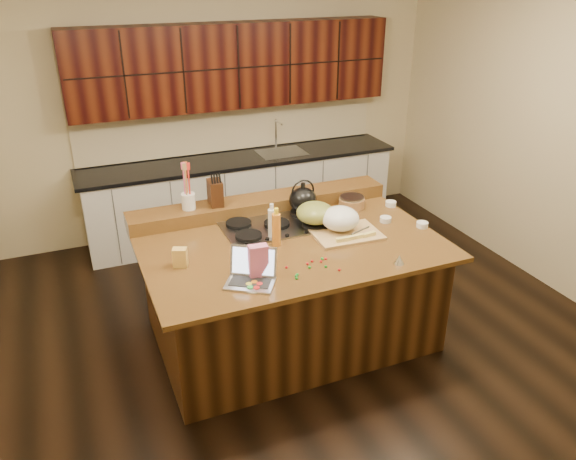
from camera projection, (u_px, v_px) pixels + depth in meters
name	position (u px, v px, depth m)	size (l,w,h in m)	color
room	(290.00, 192.00, 4.38)	(5.52, 5.02, 2.72)	black
island	(290.00, 289.00, 4.76)	(2.40, 1.60, 0.92)	black
back_ledge	(261.00, 204.00, 5.12)	(2.40, 0.30, 0.12)	black
cooktop	(277.00, 225.00, 4.81)	(0.92, 0.52, 0.05)	gray
back_counter	(240.00, 153.00, 6.49)	(3.70, 0.66, 2.40)	silver
kettle	(303.00, 200.00, 4.96)	(0.25, 0.25, 0.22)	black
green_bowl	(315.00, 213.00, 4.75)	(0.32, 0.32, 0.18)	olive
laptop	(252.00, 273.00, 3.97)	(0.43, 0.40, 0.23)	#B7B7BC
oil_bottle	(276.00, 230.00, 4.45)	(0.07, 0.07, 0.27)	orange
vinegar_bottle	(272.00, 224.00, 4.57)	(0.06, 0.06, 0.25)	silver
wooden_tray	(342.00, 222.00, 4.67)	(0.57, 0.45, 0.22)	tan
ramekin_a	(386.00, 219.00, 4.90)	(0.10, 0.10, 0.04)	white
ramekin_b	(422.00, 225.00, 4.80)	(0.10, 0.10, 0.04)	white
ramekin_c	(391.00, 204.00, 5.22)	(0.10, 0.10, 0.04)	white
strainer_bowl	(352.00, 203.00, 5.18)	(0.24, 0.24, 0.09)	#996B3F
kitchen_timer	(399.00, 259.00, 4.21)	(0.08, 0.08, 0.07)	silver
pink_bag	(258.00, 262.00, 3.99)	(0.14, 0.07, 0.25)	pink
candy_plate	(254.00, 287.00, 3.91)	(0.18, 0.18, 0.01)	white
package_box	(180.00, 257.00, 4.16)	(0.10, 0.07, 0.15)	gold
utensil_crock	(188.00, 201.00, 4.83)	(0.12, 0.12, 0.14)	white
knife_block	(215.00, 193.00, 4.90)	(0.11, 0.18, 0.22)	black
gumdrop_0	(307.00, 264.00, 4.20)	(0.02, 0.02, 0.02)	red
gumdrop_1	(322.00, 259.00, 4.28)	(0.02, 0.02, 0.02)	#198C26
gumdrop_2	(287.00, 267.00, 4.15)	(0.02, 0.02, 0.02)	red
gumdrop_3	(297.00, 275.00, 4.06)	(0.02, 0.02, 0.02)	#198C26
gumdrop_4	(312.00, 261.00, 4.24)	(0.02, 0.02, 0.02)	red
gumdrop_5	(326.00, 266.00, 4.16)	(0.02, 0.02, 0.02)	#198C26
gumdrop_6	(339.00, 270.00, 4.12)	(0.02, 0.02, 0.02)	red
gumdrop_7	(296.00, 278.00, 4.01)	(0.02, 0.02, 0.02)	#198C26
gumdrop_8	(326.00, 259.00, 4.27)	(0.02, 0.02, 0.02)	red
gumdrop_9	(296.00, 276.00, 4.04)	(0.02, 0.02, 0.02)	#198C26
gumdrop_10	(321.00, 261.00, 4.23)	(0.02, 0.02, 0.02)	red
gumdrop_11	(310.00, 267.00, 4.15)	(0.02, 0.02, 0.02)	#198C26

